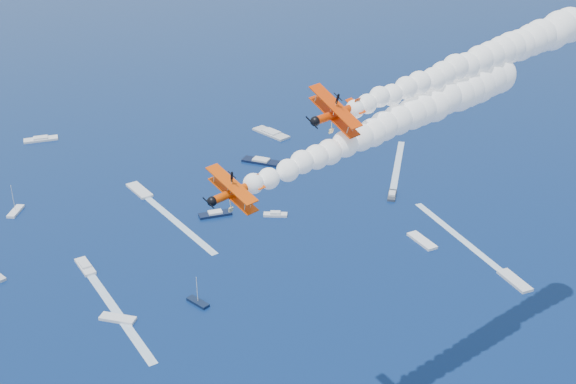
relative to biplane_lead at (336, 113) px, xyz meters
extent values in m
cube|color=white|center=(-38.91, 69.78, -61.19)|extent=(5.11, 8.98, 0.70)
cube|color=#313642|center=(48.08, 85.35, -61.19)|extent=(5.19, 7.25, 0.70)
cube|color=silver|center=(58.81, 36.45, -61.19)|extent=(4.32, 10.05, 0.70)
cube|color=white|center=(-22.48, 108.13, -61.19)|extent=(7.27, 11.75, 0.70)
cube|color=white|center=(-56.94, 104.06, -61.19)|extent=(4.56, 7.41, 0.70)
cube|color=white|center=(45.54, 59.25, -61.19)|extent=(4.92, 9.77, 0.70)
cube|color=silver|center=(12.42, 82.98, -61.19)|extent=(6.86, 3.95, 0.70)
cube|color=silver|center=(25.81, 140.87, -61.19)|extent=(11.08, 15.08, 0.70)
cube|color=white|center=(-32.58, 46.38, -61.19)|extent=(8.19, 6.17, 0.70)
cube|color=#0D1932|center=(-14.75, 47.72, -61.19)|extent=(4.74, 5.90, 0.70)
cube|color=black|center=(-3.57, 87.64, -61.19)|extent=(9.21, 3.41, 0.70)
cube|color=white|center=(-51.62, 156.38, -61.19)|extent=(11.38, 4.21, 0.70)
cube|color=black|center=(16.92, 118.66, -61.19)|extent=(12.16, 10.47, 0.70)
cube|color=white|center=(-32.13, 47.51, -61.51)|extent=(12.98, 36.94, 0.04)
cube|color=white|center=(58.36, 105.36, -61.51)|extent=(19.13, 34.72, 0.04)
cube|color=white|center=(55.79, 60.12, -61.51)|extent=(6.79, 37.95, 0.04)
cube|color=white|center=(-13.90, 85.07, -61.51)|extent=(15.13, 36.31, 0.04)
camera|label=1|loc=(-30.85, -87.38, 34.92)|focal=45.25mm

